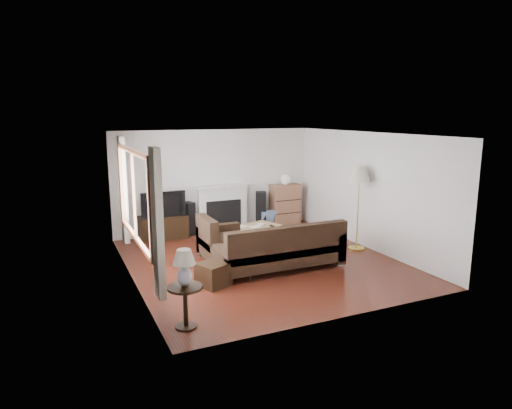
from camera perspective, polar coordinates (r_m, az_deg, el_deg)
name	(u,v)px	position (r m, az deg, el deg)	size (l,w,h in m)	color
room	(262,200)	(8.77, 0.81, 0.61)	(5.10, 5.60, 2.54)	#4F1D11
window	(134,195)	(7.81, -15.03, 1.11)	(0.12, 2.74, 1.54)	brown
curtain_near	(157,224)	(6.39, -12.23, -2.38)	(0.10, 0.35, 2.10)	beige
curtain_far	(123,190)	(9.33, -16.24, 1.73)	(0.10, 0.35, 2.10)	beige
fireplace	(223,208)	(11.35, -4.19, -0.41)	(1.40, 0.26, 1.15)	white
tv_stand	(163,227)	(10.84, -11.52, -2.81)	(1.10, 0.49, 0.55)	black
television	(162,203)	(10.72, -11.64, 0.13)	(1.02, 0.13, 0.59)	black
speaker_left	(189,219)	(11.04, -8.42, -1.78)	(0.22, 0.27, 0.80)	black
speaker_right	(261,210)	(11.65, 0.61, -0.65)	(0.26, 0.31, 0.92)	black
bookshelf	(285,205)	(11.95, 3.66, -0.02)	(0.78, 0.37, 1.07)	#926044
globe_lamp	(285,180)	(11.83, 3.70, 3.12)	(0.25, 0.25, 0.25)	white
sectional_sofa	(279,247)	(8.58, 2.92, -5.34)	(2.61, 1.91, 0.84)	black
coffee_table	(253,237)	(9.95, -0.38, -4.09)	(1.20, 0.66, 0.47)	#A0824D
footstool	(213,274)	(7.86, -5.34, -8.68)	(0.47, 0.47, 0.40)	black
floor_lamp	(358,208)	(9.93, 12.63, -0.44)	(0.47, 0.47, 1.81)	gold
side_table	(186,307)	(6.43, -8.80, -12.53)	(0.48, 0.48, 0.60)	black
table_lamp	(184,268)	(6.23, -8.96, -7.87)	(0.31, 0.31, 0.51)	silver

